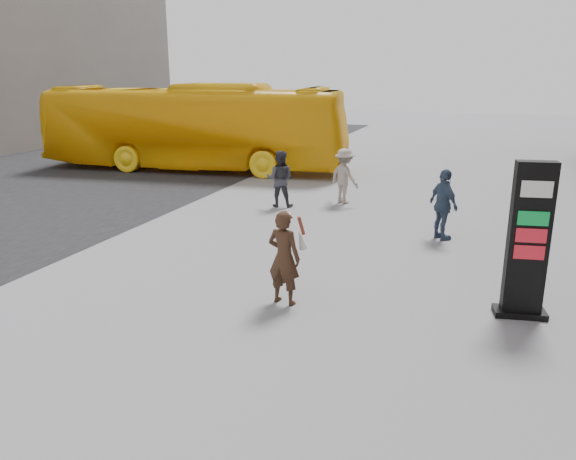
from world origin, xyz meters
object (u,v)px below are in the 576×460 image
(bus, at_px, (194,127))
(pedestrian_a, at_px, (280,179))
(info_pylon, at_px, (528,241))
(pedestrian_b, at_px, (344,176))
(pedestrian_c, at_px, (444,205))
(woman, at_px, (284,256))

(bus, relative_size, pedestrian_a, 7.37)
(bus, xyz_separation_m, pedestrian_a, (5.85, -5.24, -0.93))
(info_pylon, height_order, pedestrian_b, info_pylon)
(pedestrian_c, bearing_deg, info_pylon, 161.64)
(pedestrian_b, bearing_deg, info_pylon, 156.91)
(info_pylon, bearing_deg, bus, 128.19)
(info_pylon, relative_size, pedestrian_a, 1.55)
(pedestrian_a, distance_m, pedestrian_b, 2.11)
(woman, height_order, pedestrian_c, pedestrian_c)
(woman, distance_m, pedestrian_a, 7.64)
(pedestrian_a, bearing_deg, pedestrian_b, -157.19)
(woman, xyz_separation_m, pedestrian_b, (-0.95, 8.26, -0.02))
(woman, xyz_separation_m, bus, (-8.59, 12.37, 0.91))
(bus, bearing_deg, pedestrian_b, -124.59)
(pedestrian_a, bearing_deg, pedestrian_c, 149.52)
(pedestrian_b, height_order, pedestrian_c, pedestrian_c)
(woman, bearing_deg, info_pylon, -157.70)
(info_pylon, bearing_deg, pedestrian_b, 114.70)
(bus, bearing_deg, pedestrian_a, -138.14)
(info_pylon, height_order, pedestrian_a, info_pylon)
(bus, bearing_deg, pedestrian_c, -129.60)
(woman, xyz_separation_m, pedestrian_c, (2.38, 5.16, -0.00))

